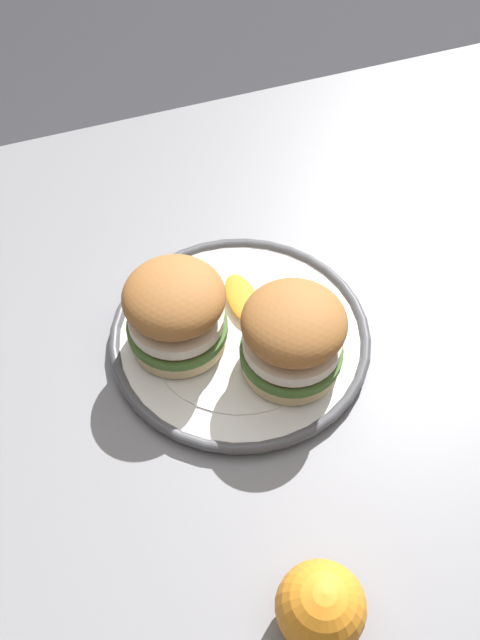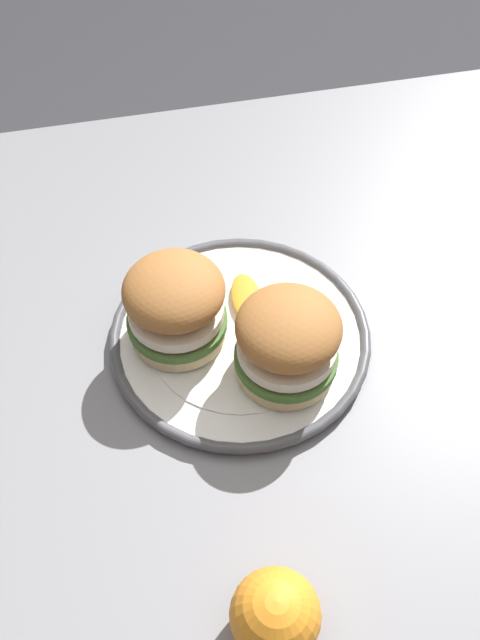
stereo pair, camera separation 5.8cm
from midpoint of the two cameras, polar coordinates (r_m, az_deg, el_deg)
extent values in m
plane|color=#333338|center=(1.45, 2.61, -18.92)|extent=(8.00, 8.00, 0.00)
cube|color=gray|center=(0.81, 4.44, -3.18)|extent=(1.43, 0.90, 0.03)
cylinder|color=white|center=(0.80, 2.09, -1.58)|extent=(0.27, 0.27, 0.01)
torus|color=#4C4C51|center=(0.79, 2.10, -1.32)|extent=(0.29, 0.29, 0.01)
cylinder|color=white|center=(0.79, 2.10, -1.28)|extent=(0.20, 0.20, 0.00)
cylinder|color=beige|center=(0.75, 5.86, -3.62)|extent=(0.10, 0.10, 0.02)
cylinder|color=#477033|center=(0.74, 5.94, -3.02)|extent=(0.11, 0.11, 0.01)
cylinder|color=#BC3828|center=(0.74, 6.00, -2.68)|extent=(0.10, 0.10, 0.01)
cylinder|color=silver|center=(0.73, 6.06, -2.23)|extent=(0.10, 0.10, 0.01)
ellipsoid|color=#A36633|center=(0.70, 6.29, -0.70)|extent=(0.15, 0.15, 0.05)
cylinder|color=beige|center=(0.78, -2.85, -0.74)|extent=(0.10, 0.10, 0.02)
cylinder|color=#477033|center=(0.77, -2.89, -0.12)|extent=(0.11, 0.11, 0.01)
cylinder|color=#BC3828|center=(0.76, -2.92, 0.24)|extent=(0.10, 0.10, 0.01)
cylinder|color=silver|center=(0.75, -2.95, 0.70)|extent=(0.10, 0.10, 0.01)
ellipsoid|color=#A36633|center=(0.73, -3.06, 2.29)|extent=(0.15, 0.15, 0.05)
torus|color=orange|center=(0.81, 6.25, 1.20)|extent=(0.06, 0.06, 0.01)
cylinder|color=#F4E5C6|center=(0.81, 6.23, 1.07)|extent=(0.03, 0.03, 0.00)
ellipsoid|color=orange|center=(0.81, 2.65, 1.57)|extent=(0.04, 0.08, 0.01)
sphere|color=orange|center=(0.64, 5.66, -22.54)|extent=(0.08, 0.08, 0.08)
camera|label=1|loc=(0.03, -87.83, 2.89)|focal=40.05mm
camera|label=2|loc=(0.03, 92.17, -2.89)|focal=40.05mm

